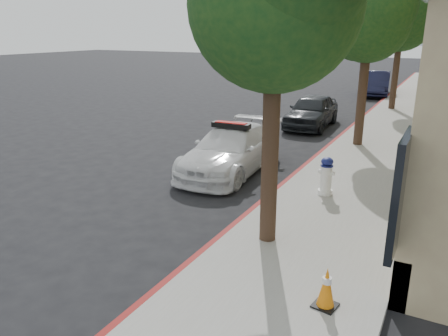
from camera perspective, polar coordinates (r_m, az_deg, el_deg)
name	(u,v)px	position (r m, az deg, el deg)	size (l,w,h in m)	color
ground	(192,188)	(11.22, -4.18, -2.63)	(120.00, 120.00, 0.00)	black
sidewalk	(395,126)	(19.37, 21.43, 5.10)	(3.20, 50.00, 0.15)	gray
curb_strip	(357,123)	(19.60, 16.96, 5.68)	(0.12, 50.00, 0.15)	maroon
tree_near	(276,3)	(7.40, 6.87, 20.61)	(2.92, 2.82, 5.62)	black
tree_mid	(370,20)	(15.12, 18.54, 17.85)	(2.77, 2.64, 5.43)	black
tree_far	(402,18)	(23.04, 22.28, 17.66)	(3.10, 3.00, 5.81)	black
police_car	(231,150)	(12.33, 0.92, 2.43)	(1.98, 4.48, 1.43)	white
parked_car_mid	(312,111)	(18.53, 11.39, 7.34)	(1.59, 3.95, 1.35)	black
parked_car_far	(376,83)	(28.80, 19.23, 10.39)	(1.54, 4.42, 1.46)	#141633
fire_hydrant	(326,176)	(10.50, 13.20, -1.07)	(0.37, 0.35, 0.91)	white
traffic_cone	(326,287)	(6.45, 13.23, -14.95)	(0.36, 0.36, 0.61)	black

